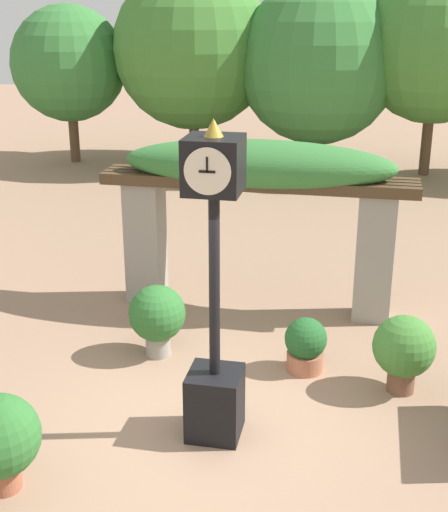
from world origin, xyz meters
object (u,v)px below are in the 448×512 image
Objects in this scene: potted_plant_near_left at (404,349)px; potted_plant_near_right at (306,344)px; potted_plant_far_right at (157,316)px; pedestal_clock at (215,308)px.

potted_plant_near_left reaches higher than potted_plant_near_right.
potted_plant_far_right reaches higher than potted_plant_near_left.
potted_plant_near_left is 1.36× the size of potted_plant_near_right.
potted_plant_near_right is (-1.20, 0.29, -0.21)m from potted_plant_near_left.
potted_plant_near_right is at bearing -0.74° from potted_plant_far_right.
pedestal_clock is at bearing -55.26° from potted_plant_far_right.
pedestal_clock reaches higher than potted_plant_near_left.
pedestal_clock is 2.21m from potted_plant_far_right.
potted_plant_far_right is (-3.19, 0.31, 0.01)m from potted_plant_near_left.
potted_plant_near_right is at bearing 166.69° from potted_plant_near_left.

